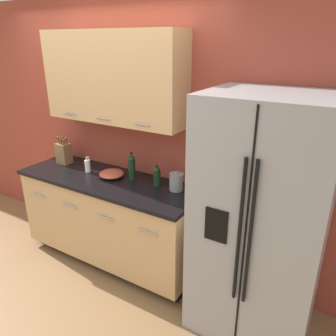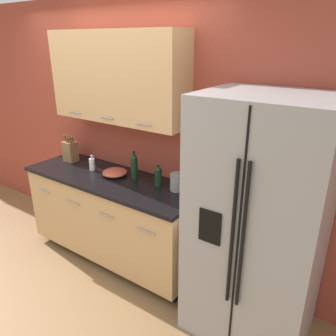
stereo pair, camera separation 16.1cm
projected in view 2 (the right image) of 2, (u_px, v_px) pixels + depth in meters
name	position (u px, v px, depth m)	size (l,w,h in m)	color
ground_plane	(24.00, 303.00, 2.92)	(14.00, 14.00, 0.00)	olive
wall_back	(118.00, 119.00, 3.37)	(10.00, 0.39, 2.60)	#993D2D
counter_unit	(114.00, 217.00, 3.42)	(1.91, 0.64, 0.92)	black
refrigerator	(258.00, 224.00, 2.39)	(0.89, 0.77, 1.88)	#9E9EA0
knife_block	(70.00, 151.00, 3.64)	(0.14, 0.12, 0.30)	olive
wine_bottle	(134.00, 166.00, 3.18)	(0.07, 0.07, 0.28)	black
soap_dispenser	(92.00, 164.00, 3.41)	(0.06, 0.06, 0.17)	white
oil_bottle	(158.00, 176.00, 3.03)	(0.07, 0.07, 0.20)	black
steel_canister	(177.00, 182.00, 2.94)	(0.13, 0.13, 0.17)	gray
mixing_bowl	(115.00, 172.00, 3.27)	(0.25, 0.25, 0.07)	#B24C38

